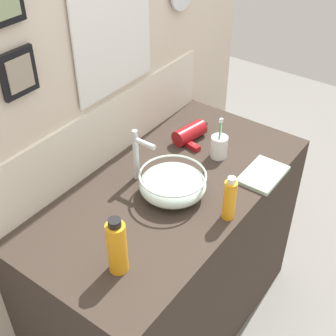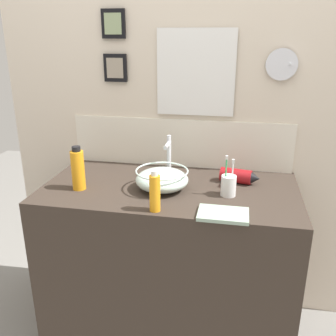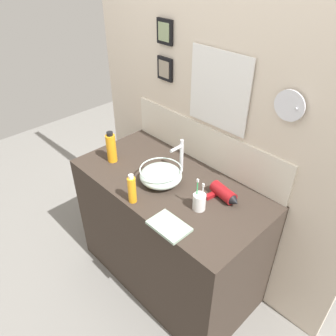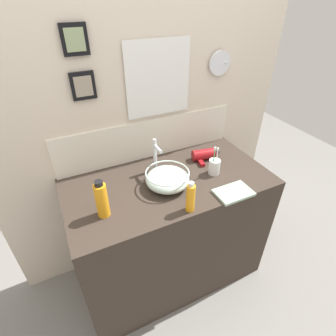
% 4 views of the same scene
% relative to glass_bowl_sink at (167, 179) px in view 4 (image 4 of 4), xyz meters
% --- Properties ---
extents(ground_plane, '(6.00, 6.00, 0.00)m').
position_rel_glass_bowl_sink_xyz_m(ground_plane, '(0.03, 0.04, -0.95)').
color(ground_plane, gray).
extents(vanity_counter, '(1.28, 0.65, 0.90)m').
position_rel_glass_bowl_sink_xyz_m(vanity_counter, '(0.03, 0.04, -0.50)').
color(vanity_counter, '#382D26').
rests_on(vanity_counter, ground).
extents(back_panel, '(2.05, 0.09, 2.45)m').
position_rel_glass_bowl_sink_xyz_m(back_panel, '(0.03, 0.39, 0.28)').
color(back_panel, beige).
rests_on(back_panel, ground).
extents(glass_bowl_sink, '(0.26, 0.26, 0.10)m').
position_rel_glass_bowl_sink_xyz_m(glass_bowl_sink, '(0.00, 0.00, 0.00)').
color(glass_bowl_sink, silver).
rests_on(glass_bowl_sink, vanity_counter).
extents(faucet, '(0.02, 0.11, 0.23)m').
position_rel_glass_bowl_sink_xyz_m(faucet, '(-0.00, 0.17, 0.08)').
color(faucet, silver).
rests_on(faucet, vanity_counter).
extents(hair_drier, '(0.21, 0.14, 0.07)m').
position_rel_glass_bowl_sink_xyz_m(hair_drier, '(0.37, 0.16, -0.02)').
color(hair_drier, maroon).
rests_on(hair_drier, vanity_counter).
extents(toothbrush_cup, '(0.07, 0.07, 0.20)m').
position_rel_glass_bowl_sink_xyz_m(toothbrush_cup, '(0.32, -0.01, -0.00)').
color(toothbrush_cup, white).
rests_on(toothbrush_cup, vanity_counter).
extents(spray_bottle, '(0.05, 0.05, 0.19)m').
position_rel_glass_bowl_sink_xyz_m(spray_bottle, '(0.02, -0.24, 0.03)').
color(spray_bottle, orange).
rests_on(spray_bottle, vanity_counter).
extents(lotion_bottle, '(0.06, 0.06, 0.22)m').
position_rel_glass_bowl_sink_xyz_m(lotion_bottle, '(-0.41, -0.07, 0.05)').
color(lotion_bottle, orange).
rests_on(lotion_bottle, vanity_counter).
extents(hand_towel, '(0.21, 0.14, 0.02)m').
position_rel_glass_bowl_sink_xyz_m(hand_towel, '(0.31, -0.23, -0.05)').
color(hand_towel, '#99B29E').
rests_on(hand_towel, vanity_counter).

